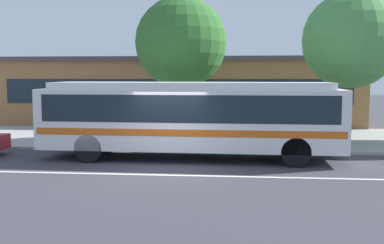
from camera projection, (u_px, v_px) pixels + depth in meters
The scene contains 10 objects.
ground_plane at pixel (166, 170), 14.78m from camera, with size 120.00×120.00×0.00m, color #3A3840.
sidewalk_slab at pixel (189, 137), 22.07m from camera, with size 60.00×8.00×0.12m, color #989591.
lane_stripe_center at pixel (162, 175), 13.99m from camera, with size 56.00×0.16×0.01m, color silver.
transit_bus at pixel (191, 115), 16.55m from camera, with size 10.86×2.77×2.80m.
pedestrian_waiting_near_sign at pixel (233, 120), 19.77m from camera, with size 0.35×0.35×1.69m.
pedestrian_walking_along_curb at pixel (294, 122), 19.00m from camera, with size 0.45×0.45×1.66m.
bus_stop_sign at pixel (294, 110), 18.20m from camera, with size 0.15×0.44×2.41m.
street_tree_near_stop at pixel (181, 43), 21.05m from camera, with size 4.22×4.22×6.55m.
street_tree_mid_block at pixel (351, 40), 19.26m from camera, with size 4.08×4.08×6.45m.
station_building at pixel (181, 91), 29.10m from camera, with size 21.86×7.16×4.13m.
Camera 1 is at (2.20, -14.40, 3.04)m, focal length 42.66 mm.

